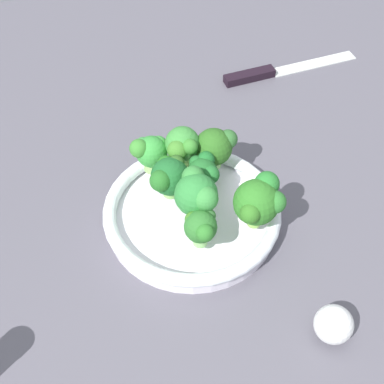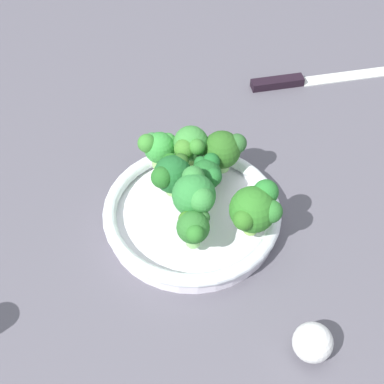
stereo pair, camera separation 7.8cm
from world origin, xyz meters
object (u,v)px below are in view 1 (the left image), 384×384
at_px(broccoli_floret_3, 201,227).
at_px(knife, 273,71).
at_px(broccoli_floret_1, 182,147).
at_px(broccoli_floret_5, 150,151).
at_px(broccoli_floret_7, 203,172).
at_px(broccoli_floret_0, 197,194).
at_px(broccoli_floret_6, 169,176).
at_px(broccoli_floret_2, 216,147).
at_px(broccoli_floret_4, 259,201).
at_px(garlic_bulb, 334,324).
at_px(bowl, 192,214).

height_order(broccoli_floret_3, knife, broccoli_floret_3).
xyz_separation_m(broccoli_floret_1, broccoli_floret_5, (-0.05, 0.01, -0.01)).
bearing_deg(broccoli_floret_7, broccoli_floret_0, -111.64).
height_order(broccoli_floret_3, broccoli_floret_6, broccoli_floret_6).
relative_size(broccoli_floret_2, broccoli_floret_7, 1.19).
height_order(broccoli_floret_4, garlic_bulb, broccoli_floret_4).
height_order(broccoli_floret_0, broccoli_floret_5, broccoli_floret_0).
height_order(broccoli_floret_0, broccoli_floret_3, broccoli_floret_0).
bearing_deg(broccoli_floret_3, broccoli_floret_7, 75.39).
height_order(bowl, garlic_bulb, garlic_bulb).
distance_m(broccoli_floret_3, broccoli_floret_5, 0.16).
bearing_deg(broccoli_floret_5, garlic_bulb, -59.39).
xyz_separation_m(broccoli_floret_4, broccoli_floret_5, (-0.12, 0.13, -0.01)).
xyz_separation_m(broccoli_floret_5, broccoli_floret_7, (0.07, -0.05, -0.00)).
relative_size(broccoli_floret_3, broccoli_floret_4, 0.75).
relative_size(bowl, knife, 0.95).
height_order(bowl, broccoli_floret_0, broccoli_floret_0).
height_order(broccoli_floret_1, broccoli_floret_6, broccoli_floret_1).
xyz_separation_m(bowl, broccoli_floret_5, (-0.04, 0.09, 0.05)).
relative_size(broccoli_floret_7, knife, 0.21).
relative_size(broccoli_floret_1, broccoli_floret_4, 0.93).
xyz_separation_m(broccoli_floret_6, knife, (0.25, 0.28, -0.07)).
xyz_separation_m(bowl, garlic_bulb, (0.13, -0.21, 0.01)).
bearing_deg(knife, broccoli_floret_7, -124.87).
distance_m(broccoli_floret_3, knife, 0.44).
xyz_separation_m(broccoli_floret_5, garlic_bulb, (0.18, -0.30, -0.05)).
bearing_deg(knife, broccoli_floret_2, -125.12).
relative_size(broccoli_floret_5, broccoli_floret_7, 1.12).
xyz_separation_m(broccoli_floret_2, broccoli_floret_6, (-0.08, -0.04, 0.00)).
xyz_separation_m(knife, garlic_bulb, (-0.09, -0.52, 0.02)).
distance_m(broccoli_floret_3, garlic_bulb, 0.20).
bearing_deg(bowl, broccoli_floret_3, -91.87).
xyz_separation_m(broccoli_floret_0, broccoli_floret_4, (0.08, -0.03, -0.00)).
bearing_deg(broccoli_floret_4, garlic_bulb, -72.38).
height_order(broccoli_floret_4, broccoli_floret_7, broccoli_floret_4).
height_order(broccoli_floret_6, knife, broccoli_floret_6).
height_order(broccoli_floret_0, broccoli_floret_2, broccoli_floret_0).
bearing_deg(garlic_bulb, broccoli_floret_5, 120.61).
distance_m(knife, garlic_bulb, 0.53).
distance_m(broccoli_floret_2, broccoli_floret_4, 0.12).
xyz_separation_m(broccoli_floret_3, garlic_bulb, (0.13, -0.15, -0.05)).
xyz_separation_m(broccoli_floret_4, garlic_bulb, (0.05, -0.16, -0.06)).
distance_m(bowl, garlic_bulb, 0.25).
height_order(broccoli_floret_3, broccoli_floret_4, broccoli_floret_4).
relative_size(bowl, broccoli_floret_6, 4.05).
distance_m(broccoli_floret_5, garlic_bulb, 0.35).
bearing_deg(broccoli_floret_6, broccoli_floret_0, -60.03).
height_order(broccoli_floret_0, knife, broccoli_floret_0).
bearing_deg(garlic_bulb, broccoli_floret_0, 124.03).
xyz_separation_m(broccoli_floret_2, broccoli_floret_7, (-0.03, -0.04, -0.00)).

